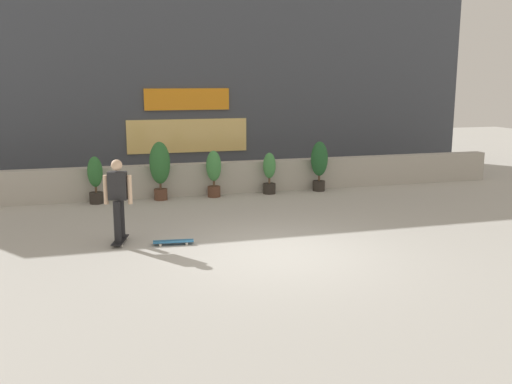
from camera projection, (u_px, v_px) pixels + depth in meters
name	position (u px, v px, depth m)	size (l,w,h in m)	color
ground_plane	(278.00, 253.00, 10.79)	(48.00, 48.00, 0.00)	#B2AFA8
planter_wall	(212.00, 178.00, 16.36)	(18.00, 0.40, 0.90)	#B2ADA3
building_backdrop	(187.00, 79.00, 19.58)	(20.00, 2.08, 6.50)	#424751
potted_plant_0	(95.00, 178.00, 15.01)	(0.39, 0.39, 1.26)	#2D2823
potted_plant_1	(160.00, 166.00, 15.42)	(0.56, 0.56, 1.59)	brown
potted_plant_2	(214.00, 171.00, 15.87)	(0.42, 0.42, 1.30)	brown
potted_plant_3	(269.00, 172.00, 16.33)	(0.36, 0.36, 1.19)	#2D2823
potted_plant_4	(319.00, 162.00, 16.70)	(0.49, 0.49, 1.46)	#2D2823
skater_mid_plaza	(118.00, 197.00, 11.28)	(0.54, 0.82, 1.70)	black
skateboard_near_camera	(173.00, 242.00, 11.35)	(0.82, 0.29, 0.08)	#266699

